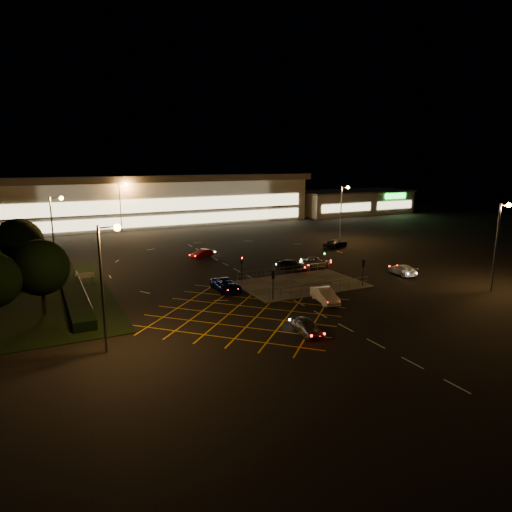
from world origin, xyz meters
name	(u,v)px	position (x,y,z in m)	size (l,w,h in m)	color
ground	(278,282)	(0.00, 0.00, 0.00)	(180.00, 180.00, 0.00)	black
pedestrian_island	(301,284)	(2.00, -2.00, 0.06)	(14.00, 9.00, 0.12)	#4C4944
grass_verge	(22,300)	(-28.00, 6.00, 0.04)	(18.00, 30.00, 0.08)	black
hedge	(72,290)	(-23.00, 6.00, 0.50)	(2.00, 26.00, 1.00)	black
supermarket	(153,199)	(0.00, 61.95, 5.31)	(72.00, 26.50, 10.50)	beige
retail_unit_a	(331,203)	(46.00, 53.97, 3.21)	(18.80, 14.80, 6.35)	beige
retail_unit_b	(377,201)	(62.00, 53.96, 3.22)	(14.80, 14.80, 6.35)	beige
streetlight_sw	(107,270)	(-21.56, -12.00, 6.56)	(1.78, 0.56, 10.03)	slate
streetlight_se	(500,234)	(20.44, -14.00, 6.56)	(1.78, 0.56, 10.03)	slate
streetlight_nw	(56,223)	(-23.56, 18.00, 6.56)	(1.78, 0.56, 10.03)	slate
streetlight_ne	(343,205)	(24.44, 20.00, 6.56)	(1.78, 0.56, 10.03)	slate
streetlight_far_left	(122,200)	(-9.56, 48.00, 6.56)	(1.78, 0.56, 10.03)	slate
streetlight_far_right	(288,193)	(30.44, 50.00, 6.56)	(1.78, 0.56, 10.03)	slate
signal_sw	(273,279)	(-4.00, -5.99, 2.37)	(0.28, 0.30, 3.15)	black
signal_se	(363,267)	(8.00, -5.99, 2.37)	(0.28, 0.30, 3.15)	black
signal_nw	(242,264)	(-4.00, 1.99, 2.37)	(0.28, 0.30, 3.15)	black
signal_ne	(324,255)	(8.00, 1.99, 2.37)	(0.28, 0.30, 3.15)	black
tree_c	(19,242)	(-28.00, 14.00, 4.95)	(5.76, 5.76, 7.84)	black
tree_e	(40,268)	(-26.00, 0.00, 4.64)	(5.40, 5.40, 7.35)	black
car_near_silver	(306,326)	(-5.96, -15.66, 0.67)	(1.58, 3.93, 1.34)	#9A9CA1
car_queue_white	(325,295)	(0.58, -9.00, 0.75)	(1.59, 4.56, 1.50)	white
car_left_blue	(226,285)	(-7.15, -0.58, 0.71)	(2.37, 5.14, 1.43)	#0D1653
car_far_dkgrey	(292,265)	(4.92, 5.00, 0.64)	(1.79, 4.40, 1.28)	black
car_right_silver	(316,261)	(9.07, 5.48, 0.64)	(1.51, 3.76, 1.28)	silver
car_circ_red	(203,254)	(-3.43, 17.65, 0.63)	(1.34, 3.84, 1.27)	maroon
car_east_grey	(335,243)	(19.64, 15.37, 0.70)	(2.32, 5.02, 1.40)	black
car_approach_white	(402,270)	(16.40, -3.74, 0.66)	(1.85, 4.56, 1.32)	white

